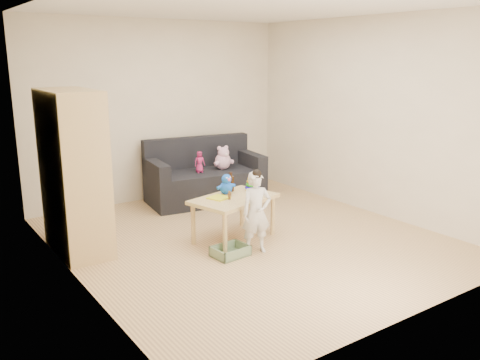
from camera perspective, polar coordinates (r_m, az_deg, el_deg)
room at (r=5.68m, az=1.03°, el=5.81°), size 4.50×4.50×4.50m
wardrobe at (r=5.68m, az=-18.16°, el=0.77°), size 0.49×0.97×1.75m
sofa at (r=7.45m, az=-3.90°, el=-0.67°), size 1.74×1.04×0.46m
play_table at (r=5.90m, az=-0.68°, el=-4.32°), size 1.09×0.83×0.51m
storage_bin at (r=5.48m, az=-1.10°, el=-7.97°), size 0.40×0.31×0.11m
toddler at (r=5.47m, az=1.85°, el=-3.79°), size 0.37×0.30×0.87m
pink_bear at (r=7.45m, az=-1.94°, el=2.33°), size 0.26×0.23×0.29m
doll at (r=7.25m, az=-4.56°, el=2.01°), size 0.17×0.13×0.30m
ring_stacker at (r=6.10m, az=1.38°, el=-0.47°), size 0.18×0.18×0.20m
brown_bottle at (r=6.07m, az=-1.05°, el=-0.34°), size 0.08×0.08×0.23m
blue_plush at (r=5.94m, az=-1.58°, el=-0.43°), size 0.20×0.16×0.24m
wooden_figure at (r=5.72m, az=-1.20°, el=-1.72°), size 0.05×0.05×0.11m
yellow_book at (r=5.79m, az=-2.41°, el=-1.99°), size 0.26×0.26×0.02m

